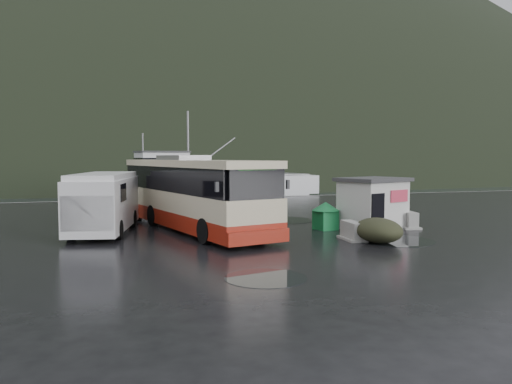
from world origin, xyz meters
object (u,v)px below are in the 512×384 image
object	(u,v)px
dome_tent	(378,242)
waste_bin_right	(325,229)
jersey_barrier_b	(408,228)
jersey_barrier_a	(352,240)
white_van	(105,233)
waste_bin_left	(227,233)
fishing_trawler	(214,192)
ticket_kiosk	(372,229)
coach_bus	(192,229)

from	to	relation	value
dome_tent	waste_bin_right	bearing A→B (deg)	97.47
waste_bin_right	jersey_barrier_b	size ratio (longest dim) A/B	0.83
dome_tent	jersey_barrier_a	world-z (taller)	dome_tent
white_van	jersey_barrier_a	distance (m)	11.26
waste_bin_left	fishing_trawler	distance (m)	27.92
waste_bin_right	white_van	bearing A→B (deg)	168.58
waste_bin_right	fishing_trawler	distance (m)	27.67
dome_tent	jersey_barrier_b	world-z (taller)	dome_tent
fishing_trawler	white_van	bearing A→B (deg)	-120.84
waste_bin_right	fishing_trawler	xyz separation A→B (m)	(0.46, 27.66, 0.00)
waste_bin_left	jersey_barrier_b	bearing A→B (deg)	-5.65
waste_bin_left	white_van	bearing A→B (deg)	161.31
jersey_barrier_a	dome_tent	bearing A→B (deg)	-50.45
ticket_kiosk	jersey_barrier_a	size ratio (longest dim) A/B	2.06
waste_bin_left	fishing_trawler	size ratio (longest dim) A/B	0.07
jersey_barrier_b	white_van	bearing A→B (deg)	169.34
dome_tent	ticket_kiosk	distance (m)	3.99
jersey_barrier_b	fishing_trawler	size ratio (longest dim) A/B	0.07
coach_bus	fishing_trawler	bearing A→B (deg)	61.81
dome_tent	fishing_trawler	size ratio (longest dim) A/B	0.11
dome_tent	ticket_kiosk	xyz separation A→B (m)	(1.81, 3.55, 0.00)
dome_tent	jersey_barrier_b	bearing A→B (deg)	42.40
waste_bin_left	jersey_barrier_b	world-z (taller)	waste_bin_left
waste_bin_right	jersey_barrier_a	bearing A→B (deg)	-93.76
fishing_trawler	jersey_barrier_a	bearing A→B (deg)	-99.44
coach_bus	waste_bin_right	bearing A→B (deg)	-32.50
coach_bus	jersey_barrier_b	world-z (taller)	coach_bus
waste_bin_left	ticket_kiosk	world-z (taller)	ticket_kiosk
coach_bus	waste_bin_right	size ratio (longest dim) A/B	9.54
waste_bin_left	waste_bin_right	distance (m)	4.86
white_van	waste_bin_left	world-z (taller)	white_van
jersey_barrier_a	fishing_trawler	distance (m)	30.76
waste_bin_right	ticket_kiosk	bearing A→B (deg)	-10.10
jersey_barrier_a	jersey_barrier_b	world-z (taller)	jersey_barrier_b
dome_tent	fishing_trawler	world-z (taller)	fishing_trawler
white_van	fishing_trawler	xyz separation A→B (m)	(10.68, 25.60, 0.00)
waste_bin_left	dome_tent	bearing A→B (deg)	-38.12
fishing_trawler	coach_bus	bearing A→B (deg)	-112.69
coach_bus	waste_bin_left	xyz separation A→B (m)	(1.29, -1.85, 0.00)
ticket_kiosk	jersey_barrier_b	size ratio (longest dim) A/B	1.98
coach_bus	ticket_kiosk	distance (m)	8.84
white_van	fishing_trawler	size ratio (longest dim) A/B	0.29
jersey_barrier_b	coach_bus	bearing A→B (deg)	165.13
white_van	jersey_barrier_a	world-z (taller)	white_van
waste_bin_left	waste_bin_right	xyz separation A→B (m)	(4.85, -0.25, 0.00)
dome_tent	jersey_barrier_b	xyz separation A→B (m)	(3.64, 3.33, 0.00)
coach_bus	jersey_barrier_a	xyz separation A→B (m)	(5.94, -5.19, 0.00)
ticket_kiosk	fishing_trawler	size ratio (longest dim) A/B	0.14
waste_bin_right	jersey_barrier_a	distance (m)	3.10
white_van	waste_bin_left	xyz separation A→B (m)	(5.36, -1.81, 0.00)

